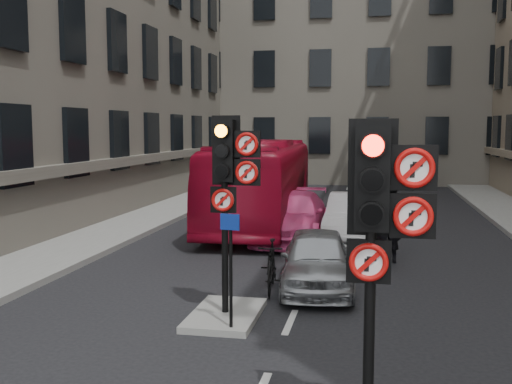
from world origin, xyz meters
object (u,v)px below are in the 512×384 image
at_px(motorcycle, 271,266).
at_px(info_sign, 231,255).
at_px(signal_near, 380,214).
at_px(bus_red, 262,182).
at_px(signal_far, 229,171).
at_px(car_pink, 292,216).
at_px(motorcyclist, 387,225).
at_px(car_white, 354,218).
at_px(car_silver, 317,259).

distance_m(motorcycle, info_sign, 2.94).
height_order(signal_near, bus_red, signal_near).
bearing_deg(signal_far, car_pink, 89.50).
relative_size(motorcyclist, info_sign, 1.00).
xyz_separation_m(signal_near, info_sign, (-2.39, 3.19, -1.21)).
bearing_deg(signal_near, bus_red, 105.22).
height_order(motorcycle, motorcyclist, motorcyclist).
xyz_separation_m(signal_far, car_white, (1.98, 7.99, -1.97)).
height_order(car_silver, motorcyclist, motorcyclist).
height_order(car_silver, car_white, car_white).
bearing_deg(signal_far, car_white, 76.05).
distance_m(car_white, car_pink, 1.92).
distance_m(car_white, info_sign, 9.00).
bearing_deg(info_sign, motorcyclist, 74.87).
distance_m(signal_near, info_sign, 4.16).
bearing_deg(info_sign, motorcycle, 94.51).
bearing_deg(motorcycle, car_silver, 15.84).
relative_size(motorcycle, motorcyclist, 0.92).
relative_size(signal_near, car_silver, 0.95).
bearing_deg(bus_red, signal_near, -77.07).
height_order(signal_near, motorcyclist, signal_near).
xyz_separation_m(signal_far, motorcycle, (0.43, 2.00, -2.16)).
height_order(car_white, motorcycle, car_white).
bearing_deg(car_silver, car_white, 78.42).
relative_size(car_silver, motorcyclist, 1.94).
distance_m(signal_near, signal_far, 4.77).
distance_m(car_silver, car_pink, 5.69).
relative_size(motorcycle, info_sign, 0.92).
relative_size(car_silver, motorcycle, 2.10).
bearing_deg(signal_far, motorcyclist, 60.89).
relative_size(signal_far, motorcycle, 2.00).
relative_size(signal_near, car_white, 0.81).
relative_size(signal_near, motorcyclist, 1.85).
bearing_deg(signal_far, signal_near, -56.98).
distance_m(car_white, motorcycle, 6.19).
distance_m(car_pink, bus_red, 3.20).
height_order(car_silver, motorcycle, car_silver).
bearing_deg(motorcycle, car_white, 69.54).
height_order(signal_far, motorcycle, signal_far).
height_order(motorcycle, info_sign, info_sign).
relative_size(car_silver, car_white, 0.85).
relative_size(signal_far, car_white, 0.81).
bearing_deg(motorcyclist, signal_near, 80.42).
height_order(car_silver, info_sign, info_sign).
relative_size(signal_far, bus_red, 0.33).
bearing_deg(motorcyclist, car_white, -79.04).
bearing_deg(car_pink, signal_far, -90.29).
bearing_deg(signal_far, info_sign, -75.19).
bearing_deg(car_pink, car_silver, -76.63).
bearing_deg(motorcyclist, car_pink, -50.94).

